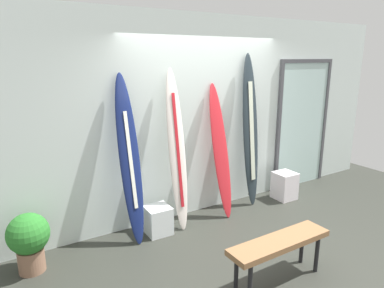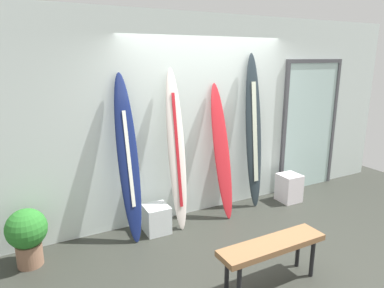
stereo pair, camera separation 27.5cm
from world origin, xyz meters
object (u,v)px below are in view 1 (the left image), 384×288
at_px(surfboard_ivory, 177,152).
at_px(display_block_center, 158,220).
at_px(surfboard_navy, 130,161).
at_px(glass_door, 302,122).
at_px(surfboard_crimson, 221,152).
at_px(potted_plant, 29,239).
at_px(surfboard_charcoal, 250,132).
at_px(display_block_left, 285,186).
at_px(bench, 279,245).

height_order(surfboard_ivory, display_block_center, surfboard_ivory).
xyz_separation_m(surfboard_navy, glass_door, (3.27, 0.24, 0.11)).
distance_m(surfboard_crimson, display_block_center, 1.27).
distance_m(surfboard_ivory, potted_plant, 1.95).
xyz_separation_m(surfboard_navy, display_block_center, (0.33, -0.05, -0.84)).
relative_size(surfboard_navy, surfboard_charcoal, 0.90).
height_order(surfboard_ivory, surfboard_crimson, surfboard_ivory).
height_order(display_block_left, bench, bench).
bearing_deg(potted_plant, display_block_center, 1.26).
height_order(display_block_center, potted_plant, potted_plant).
xyz_separation_m(surfboard_ivory, display_block_left, (1.91, -0.11, -0.82)).
distance_m(surfboard_charcoal, glass_door, 1.33).
relative_size(surfboard_crimson, surfboard_charcoal, 0.82).
height_order(glass_door, potted_plant, glass_door).
bearing_deg(surfboard_crimson, surfboard_ivory, 179.91).
bearing_deg(surfboard_charcoal, potted_plant, -177.04).
xyz_separation_m(surfboard_ivory, bench, (0.27, -1.59, -0.63)).
bearing_deg(surfboard_navy, surfboard_ivory, 1.03).
bearing_deg(surfboard_crimson, surfboard_charcoal, 6.68).
distance_m(surfboard_ivory, surfboard_crimson, 0.71).
distance_m(display_block_left, potted_plant, 3.75).
height_order(surfboard_crimson, display_block_left, surfboard_crimson).
bearing_deg(potted_plant, bench, -35.37).
height_order(potted_plant, bench, potted_plant).
xyz_separation_m(display_block_left, display_block_center, (-2.24, 0.05, -0.04)).
relative_size(display_block_left, display_block_center, 1.20).
bearing_deg(surfboard_crimson, potted_plant, -177.92).
distance_m(surfboard_crimson, potted_plant, 2.60).
relative_size(surfboard_navy, glass_door, 0.94).
xyz_separation_m(potted_plant, bench, (2.11, -1.50, 0.02)).
bearing_deg(bench, glass_door, 37.86).
height_order(surfboard_navy, glass_door, glass_door).
bearing_deg(surfboard_ivory, display_block_left, -3.37).
xyz_separation_m(surfboard_crimson, glass_door, (1.92, 0.23, 0.21)).
relative_size(surfboard_ivory, potted_plant, 3.20).
bearing_deg(bench, surfboard_charcoal, 58.29).
bearing_deg(potted_plant, surfboard_crimson, 2.08).
relative_size(surfboard_navy, bench, 1.78).
distance_m(surfboard_charcoal, display_block_left, 1.11).
bearing_deg(display_block_left, display_block_center, 178.66).
bearing_deg(display_block_left, surfboard_crimson, 174.74).
bearing_deg(bench, potted_plant, 144.63).
height_order(display_block_center, glass_door, glass_door).
distance_m(surfboard_ivory, display_block_center, 0.92).
relative_size(surfboard_charcoal, glass_door, 1.04).
bearing_deg(display_block_left, surfboard_navy, 177.75).
bearing_deg(potted_plant, surfboard_ivory, 2.91).
bearing_deg(glass_door, display_block_center, -174.36).
xyz_separation_m(surfboard_ivory, display_block_center, (-0.33, -0.06, -0.85)).
bearing_deg(bench, display_block_center, 111.39).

